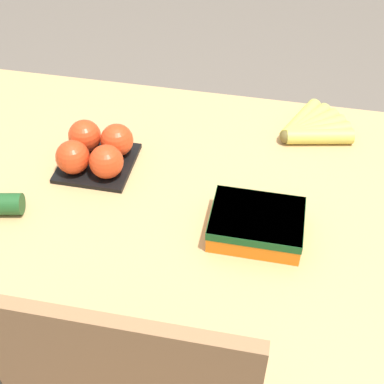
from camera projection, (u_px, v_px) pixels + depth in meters
name	position (u px, v px, depth m)	size (l,w,h in m)	color
ground_plane	(192.00, 370.00, 1.63)	(12.00, 12.00, 0.00)	#665B51
dining_table	(192.00, 233.00, 1.20)	(1.35, 0.84, 0.72)	tan
banana_bunch	(311.00, 128.00, 1.29)	(0.17, 0.17, 0.04)	brown
tomato_pack	(96.00, 150.00, 1.19)	(0.16, 0.16, 0.08)	black
carrot_bag	(257.00, 223.00, 1.05)	(0.18, 0.14, 0.05)	orange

